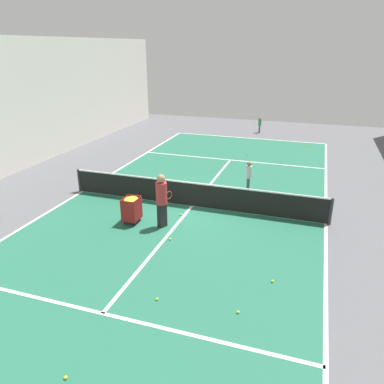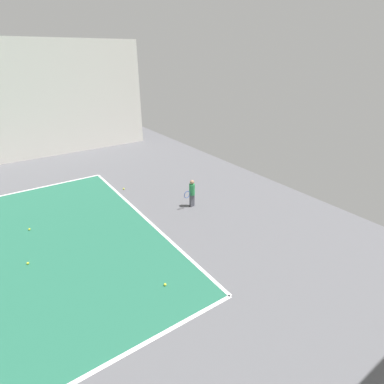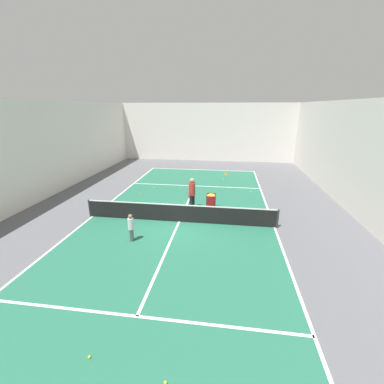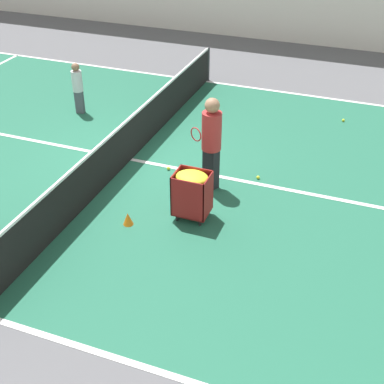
# 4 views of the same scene
# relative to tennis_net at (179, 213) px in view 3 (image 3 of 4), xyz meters

# --- Properties ---
(ground_plane) EXTENTS (35.95, 35.95, 0.00)m
(ground_plane) POSITION_rel_tennis_net_xyz_m (0.00, 0.00, -0.49)
(ground_plane) COLOR #5B5B60
(court_playing_area) EXTENTS (9.57, 23.18, 0.00)m
(court_playing_area) POSITION_rel_tennis_net_xyz_m (0.00, 0.00, -0.49)
(court_playing_area) COLOR #23664C
(court_playing_area) RESTS_ON ground
(line_baseline_far) EXTENTS (9.57, 0.10, 0.00)m
(line_baseline_far) POSITION_rel_tennis_net_xyz_m (0.00, 11.59, -0.49)
(line_baseline_far) COLOR white
(line_baseline_far) RESTS_ON ground
(line_sideline_left) EXTENTS (0.10, 23.18, 0.00)m
(line_sideline_left) POSITION_rel_tennis_net_xyz_m (-4.78, 0.00, -0.49)
(line_sideline_left) COLOR white
(line_sideline_left) RESTS_ON ground
(line_sideline_right) EXTENTS (0.10, 23.18, 0.00)m
(line_sideline_right) POSITION_rel_tennis_net_xyz_m (4.78, 0.00, -0.49)
(line_sideline_right) COLOR white
(line_sideline_right) RESTS_ON ground
(line_service_near) EXTENTS (9.57, 0.10, 0.00)m
(line_service_near) POSITION_rel_tennis_net_xyz_m (0.00, -6.38, -0.49)
(line_service_near) COLOR white
(line_service_near) RESTS_ON ground
(line_service_far) EXTENTS (9.57, 0.10, 0.00)m
(line_service_far) POSITION_rel_tennis_net_xyz_m (0.00, 6.38, -0.49)
(line_service_far) COLOR white
(line_service_far) RESTS_ON ground
(line_centre_service) EXTENTS (0.10, 12.75, 0.00)m
(line_centre_service) POSITION_rel_tennis_net_xyz_m (0.00, 0.00, -0.49)
(line_centre_service) COLOR white
(line_centre_service) RESTS_ON ground
(hall_enclosure_left) EXTENTS (0.15, 32.25, 6.05)m
(hall_enclosure_left) POSITION_rel_tennis_net_xyz_m (-9.24, 0.00, 2.53)
(hall_enclosure_left) COLOR silver
(hall_enclosure_left) RESTS_ON ground
(hall_enclosure_far) EXTENTS (18.33, 0.15, 6.05)m
(hall_enclosure_far) POSITION_rel_tennis_net_xyz_m (0.00, 16.05, 2.53)
(hall_enclosure_far) COLOR silver
(hall_enclosure_far) RESTS_ON ground
(tennis_net) EXTENTS (9.87, 0.10, 0.95)m
(tennis_net) POSITION_rel_tennis_net_xyz_m (0.00, 0.00, 0.00)
(tennis_net) COLOR #2D2D33
(tennis_net) RESTS_ON ground
(coach_at_net) EXTENTS (0.49, 0.73, 1.84)m
(coach_at_net) POSITION_rel_tennis_net_xyz_m (0.40, 1.91, 0.56)
(coach_at_net) COLOR black
(coach_at_net) RESTS_ON ground
(child_midcourt) EXTENTS (0.29, 0.29, 1.27)m
(child_midcourt) POSITION_rel_tennis_net_xyz_m (-1.70, -2.23, 0.23)
(child_midcourt) COLOR #4C4C56
(child_midcourt) RESTS_ON ground
(ball_cart) EXTENTS (0.50, 0.62, 0.92)m
(ball_cart) POSITION_rel_tennis_net_xyz_m (1.50, 1.95, 0.15)
(ball_cart) COLOR maroon
(ball_cart) RESTS_ON ground
(training_cone_0) EXTENTS (0.18, 0.18, 0.23)m
(training_cone_0) POSITION_rel_tennis_net_xyz_m (2.09, 0.98, -0.38)
(training_cone_0) COLOR orange
(training_cone_0) RESTS_ON ground
(training_cone_1) EXTENTS (0.28, 0.28, 0.33)m
(training_cone_1) POSITION_rel_tennis_net_xyz_m (2.24, 9.95, -0.33)
(training_cone_1) COLOR orange
(training_cone_1) RESTS_ON ground
(tennis_ball_0) EXTENTS (0.07, 0.07, 0.07)m
(tennis_ball_0) POSITION_rel_tennis_net_xyz_m (-0.98, 5.55, -0.46)
(tennis_ball_0) COLOR yellow
(tennis_ball_0) RESTS_ON ground
(tennis_ball_1) EXTENTS (0.07, 0.07, 0.07)m
(tennis_ball_1) POSITION_rel_tennis_net_xyz_m (2.07, 8.47, -0.46)
(tennis_ball_1) COLOR yellow
(tennis_ball_1) RESTS_ON ground
(tennis_ball_2) EXTENTS (0.07, 0.07, 0.07)m
(tennis_ball_2) POSITION_rel_tennis_net_xyz_m (-0.19, 2.71, -0.46)
(tennis_ball_2) COLOR yellow
(tennis_ball_2) RESTS_ON ground
(tennis_ball_4) EXTENTS (0.07, 0.07, 0.07)m
(tennis_ball_4) POSITION_rel_tennis_net_xyz_m (2.35, 11.86, -0.46)
(tennis_ball_4) COLOR yellow
(tennis_ball_4) RESTS_ON ground
(tennis_ball_5) EXTENTS (0.07, 0.07, 0.07)m
(tennis_ball_5) POSITION_rel_tennis_net_xyz_m (-0.68, -7.75, -0.46)
(tennis_ball_5) COLOR yellow
(tennis_ball_5) RESTS_ON ground
(tennis_ball_6) EXTENTS (0.07, 0.07, 0.07)m
(tennis_ball_6) POSITION_rel_tennis_net_xyz_m (-3.49, 3.95, -0.46)
(tennis_ball_6) COLOR yellow
(tennis_ball_6) RESTS_ON ground
(tennis_ball_7) EXTENTS (0.07, 0.07, 0.07)m
(tennis_ball_7) POSITION_rel_tennis_net_xyz_m (0.11, 0.91, -0.46)
(tennis_ball_7) COLOR yellow
(tennis_ball_7) RESTS_ON ground
(tennis_ball_8) EXTENTS (0.07, 0.07, 0.07)m
(tennis_ball_8) POSITION_rel_tennis_net_xyz_m (1.24, -8.07, -0.46)
(tennis_ball_8) COLOR yellow
(tennis_ball_8) RESTS_ON ground
(tennis_ball_9) EXTENTS (0.07, 0.07, 0.07)m
(tennis_ball_9) POSITION_rel_tennis_net_xyz_m (4.03, 5.44, -0.46)
(tennis_ball_9) COLOR yellow
(tennis_ball_9) RESTS_ON ground
(tennis_ball_10) EXTENTS (0.07, 0.07, 0.07)m
(tennis_ball_10) POSITION_rel_tennis_net_xyz_m (-0.30, 8.14, -0.46)
(tennis_ball_10) COLOR yellow
(tennis_ball_10) RESTS_ON ground
(tennis_ball_12) EXTENTS (0.07, 0.07, 0.07)m
(tennis_ball_12) POSITION_rel_tennis_net_xyz_m (-2.62, -0.29, -0.46)
(tennis_ball_12) COLOR yellow
(tennis_ball_12) RESTS_ON ground
(tennis_ball_13) EXTENTS (0.07, 0.07, 0.07)m
(tennis_ball_13) POSITION_rel_tennis_net_xyz_m (-2.90, 5.40, -0.46)
(tennis_ball_13) COLOR yellow
(tennis_ball_13) RESTS_ON ground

